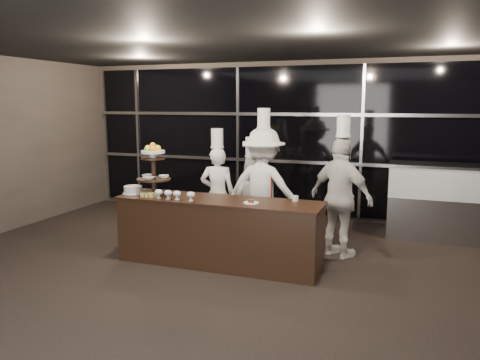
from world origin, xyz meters
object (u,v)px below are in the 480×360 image
(chef_b, at_px, (251,199))
(chef_c, at_px, (263,188))
(layer_cake, at_px, (133,190))
(display_case, at_px, (437,198))
(chef_a, at_px, (218,192))
(display_stand, at_px, (153,165))
(buffet_counter, at_px, (219,232))
(chef_d, at_px, (341,197))

(chef_b, distance_m, chef_c, 0.31)
(layer_cake, bearing_deg, chef_c, 32.37)
(display_case, relative_size, chef_a, 0.85)
(display_stand, relative_size, chef_b, 0.44)
(chef_c, bearing_deg, buffet_counter, -108.18)
(layer_cake, height_order, chef_a, chef_a)
(chef_a, bearing_deg, display_case, 21.56)
(chef_b, bearing_deg, chef_a, -178.92)
(chef_b, bearing_deg, display_stand, -136.18)
(layer_cake, relative_size, chef_c, 0.14)
(display_stand, bearing_deg, chef_c, 36.80)
(chef_c, relative_size, chef_d, 1.04)
(display_stand, height_order, chef_c, chef_c)
(buffet_counter, distance_m, layer_cake, 1.41)
(chef_b, height_order, chef_c, chef_c)
(chef_b, distance_m, chef_d, 1.43)
(layer_cake, distance_m, chef_d, 2.99)
(display_stand, xyz_separation_m, layer_cake, (-0.32, -0.05, -0.37))
(chef_a, xyz_separation_m, chef_b, (0.57, 0.01, -0.08))
(chef_c, height_order, chef_d, chef_c)
(display_stand, bearing_deg, buffet_counter, 0.01)
(buffet_counter, relative_size, display_case, 1.84)
(buffet_counter, height_order, chef_c, chef_c)
(buffet_counter, distance_m, chef_a, 1.20)
(chef_a, bearing_deg, layer_cake, -127.77)
(chef_b, bearing_deg, chef_c, -19.29)
(display_stand, bearing_deg, chef_b, 43.82)
(display_case, xyz_separation_m, chef_d, (-1.35, -1.48, 0.21))
(display_stand, distance_m, chef_c, 1.71)
(layer_cake, xyz_separation_m, chef_b, (1.43, 1.12, -0.26))
(buffet_counter, relative_size, display_stand, 3.81)
(display_stand, bearing_deg, chef_a, 62.93)
(layer_cake, distance_m, chef_c, 1.95)
(display_stand, height_order, chef_a, chef_a)
(display_stand, xyz_separation_m, chef_a, (0.54, 1.06, -0.55))
(chef_a, relative_size, chef_d, 0.89)
(display_case, distance_m, chef_d, 2.01)
(buffet_counter, distance_m, chef_b, 1.10)
(display_stand, distance_m, display_case, 4.59)
(layer_cake, relative_size, chef_d, 0.15)
(layer_cake, height_order, display_case, display_case)
(chef_a, distance_m, chef_c, 0.80)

